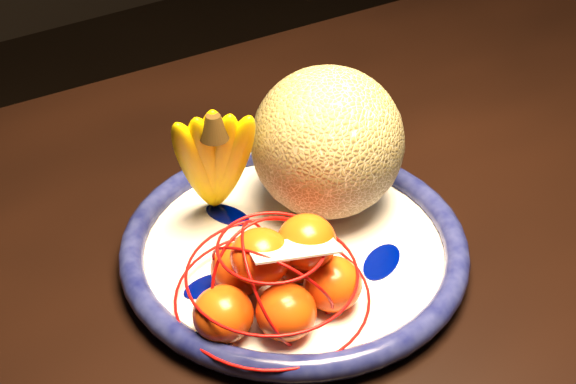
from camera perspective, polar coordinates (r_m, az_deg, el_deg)
dining_table at (r=0.89m, az=14.76°, el=-5.19°), size 1.59×1.00×0.78m
fruit_bowl at (r=0.74m, az=0.43°, el=-3.92°), size 0.32×0.32×0.03m
cantaloupe at (r=0.75m, az=2.81°, el=3.54°), size 0.14×0.14×0.14m
banana_bunch at (r=0.73m, az=-5.31°, el=2.45°), size 0.09×0.09×0.15m
mandarin_bag at (r=0.66m, az=-0.78°, el=-6.07°), size 0.21×0.21×0.10m
price_tag at (r=0.63m, az=0.44°, el=-4.06°), size 0.08×0.05×0.01m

